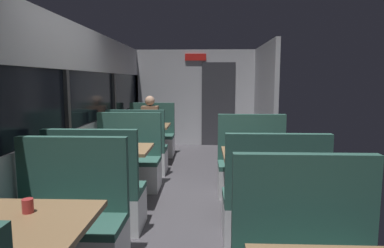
{
  "coord_description": "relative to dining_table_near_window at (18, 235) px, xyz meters",
  "views": [
    {
      "loc": [
        0.24,
        -3.99,
        1.57
      ],
      "look_at": [
        0.03,
        1.38,
        0.87
      ],
      "focal_mm": 31.52,
      "sensor_mm": 36.0,
      "label": 1
    }
  ],
  "objects": [
    {
      "name": "carriage_window_panel_left",
      "position": [
        -0.56,
        2.09,
        0.47
      ],
      "size": [
        0.09,
        8.48,
        2.3
      ],
      "color": "#B2B2B7",
      "rests_on": "ground_plane"
    },
    {
      "name": "ground_plane",
      "position": [
        0.89,
        2.09,
        -0.65
      ],
      "size": [
        3.3,
        9.2,
        0.02
      ],
      "primitive_type": "cube",
      "color": "#423F44"
    },
    {
      "name": "bench_rear_aisle_facing_entry",
      "position": [
        1.79,
        2.67,
        -0.31
      ],
      "size": [
        0.95,
        0.5,
        1.1
      ],
      "color": "silver",
      "rests_on": "ground_plane"
    },
    {
      "name": "bench_far_window_facing_end",
      "position": [
        0.0,
        3.64,
        -0.31
      ],
      "size": [
        0.95,
        0.5,
        1.1
      ],
      "color": "silver",
      "rests_on": "ground_plane"
    },
    {
      "name": "dining_table_far_window",
      "position": [
        0.0,
        4.34,
        0.0
      ],
      "size": [
        0.9,
        0.7,
        0.74
      ],
      "color": "#9E9EA3",
      "rests_on": "ground_plane"
    },
    {
      "name": "carriage_aisle_panel_right",
      "position": [
        2.34,
        5.09,
        0.51
      ],
      "size": [
        0.08,
        2.4,
        2.3
      ],
      "primitive_type": "cube",
      "color": "#B2B2B7",
      "rests_on": "ground_plane"
    },
    {
      "name": "bench_far_window_facing_entry",
      "position": [
        0.0,
        5.04,
        -0.31
      ],
      "size": [
        0.95,
        0.5,
        1.1
      ],
      "color": "silver",
      "rests_on": "ground_plane"
    },
    {
      "name": "coffee_cup_primary",
      "position": [
        0.01,
        0.1,
        0.15
      ],
      "size": [
        0.07,
        0.07,
        0.09
      ],
      "color": "#B23333",
      "rests_on": "dining_table_near_window"
    },
    {
      "name": "dining_table_rear_aisle",
      "position": [
        1.79,
        1.97,
        0.0
      ],
      "size": [
        0.9,
        0.7,
        0.74
      ],
      "color": "#9E9EA3",
      "rests_on": "ground_plane"
    },
    {
      "name": "bench_mid_window_facing_entry",
      "position": [
        0.0,
        2.87,
        -0.31
      ],
      "size": [
        0.95,
        0.5,
        1.1
      ],
      "color": "silver",
      "rests_on": "ground_plane"
    },
    {
      "name": "seated_passenger",
      "position": [
        0.0,
        4.97,
        -0.1
      ],
      "size": [
        0.47,
        0.55,
        1.26
      ],
      "color": "#26262D",
      "rests_on": "ground_plane"
    },
    {
      "name": "bench_mid_window_facing_end",
      "position": [
        0.0,
        1.47,
        -0.31
      ],
      "size": [
        0.95,
        0.5,
        1.1
      ],
      "color": "silver",
      "rests_on": "ground_plane"
    },
    {
      "name": "dining_table_mid_window",
      "position": [
        0.0,
        2.17,
        0.0
      ],
      "size": [
        0.9,
        0.7,
        0.74
      ],
      "color": "#9E9EA3",
      "rests_on": "ground_plane"
    },
    {
      "name": "carriage_end_bulkhead",
      "position": [
        0.95,
        6.28,
        0.5
      ],
      "size": [
        2.9,
        0.11,
        2.3
      ],
      "color": "#B2B2B7",
      "rests_on": "ground_plane"
    },
    {
      "name": "bench_rear_aisle_facing_end",
      "position": [
        1.79,
        1.27,
        -0.31
      ],
      "size": [
        0.95,
        0.5,
        1.1
      ],
      "color": "silver",
      "rests_on": "ground_plane"
    },
    {
      "name": "dining_table_near_window",
      "position": [
        0.0,
        0.0,
        0.0
      ],
      "size": [
        0.9,
        0.7,
        0.74
      ],
      "color": "#9E9EA3",
      "rests_on": "ground_plane"
    },
    {
      "name": "bench_near_window_facing_entry",
      "position": [
        0.0,
        0.7,
        -0.31
      ],
      "size": [
        0.95,
        0.5,
        1.1
      ],
      "color": "silver",
      "rests_on": "ground_plane"
    }
  ]
}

